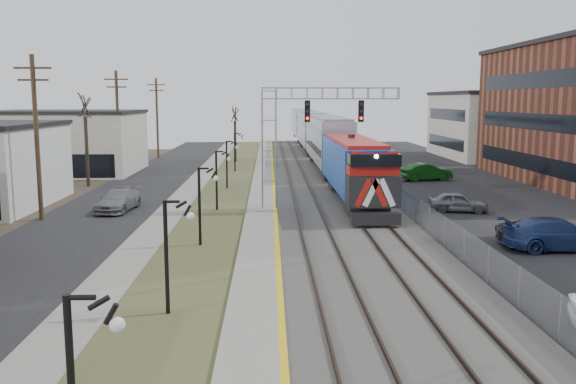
{
  "coord_description": "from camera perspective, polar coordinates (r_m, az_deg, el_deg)",
  "views": [
    {
      "loc": [
        -0.5,
        -12.2,
        7.32
      ],
      "look_at": [
        0.47,
        18.96,
        2.6
      ],
      "focal_mm": 38.0,
      "sensor_mm": 36.0,
      "label": 1
    }
  ],
  "objects": [
    {
      "name": "bare_trees",
      "position": [
        52.74,
        -15.14,
        3.28
      ],
      "size": [
        12.3,
        42.3,
        5.95
      ],
      "color": "#382D23",
      "rests_on": "ground"
    },
    {
      "name": "car_lot_c",
      "position": [
        33.1,
        22.99,
        -3.69
      ],
      "size": [
        5.09,
        3.08,
        1.32
      ],
      "primitive_type": "imported",
      "rotation": [
        0.0,
        0.0,
        1.37
      ],
      "color": "black",
      "rests_on": "ground"
    },
    {
      "name": "street_west",
      "position": [
        49.01,
        -14.74,
        -0.24
      ],
      "size": [
        7.0,
        120.0,
        0.04
      ],
      "primitive_type": "cube",
      "color": "black",
      "rests_on": "ground"
    },
    {
      "name": "lampposts",
      "position": [
        31.14,
        -8.22,
        -1.32
      ],
      "size": [
        0.14,
        62.14,
        4.0
      ],
      "color": "black",
      "rests_on": "ground"
    },
    {
      "name": "grass_median",
      "position": [
        47.89,
        -5.96,
        -0.2
      ],
      "size": [
        4.0,
        120.0,
        0.06
      ],
      "primitive_type": "cube",
      "color": "#454F2A",
      "rests_on": "ground"
    },
    {
      "name": "fence",
      "position": [
        48.44,
        8.58,
        0.77
      ],
      "size": [
        0.04,
        120.0,
        1.6
      ],
      "primitive_type": "cube",
      "color": "gray",
      "rests_on": "ground"
    },
    {
      "name": "train",
      "position": [
        78.27,
        2.62,
        5.37
      ],
      "size": [
        3.0,
        85.85,
        5.33
      ],
      "color": "#1645B4",
      "rests_on": "ground"
    },
    {
      "name": "ballast_bed",
      "position": [
        47.96,
        3.61,
        -0.07
      ],
      "size": [
        8.0,
        120.0,
        0.2
      ],
      "primitive_type": "cube",
      "color": "#595651",
      "rests_on": "ground"
    },
    {
      "name": "track_far",
      "position": [
        48.1,
        5.4,
        0.15
      ],
      "size": [
        1.58,
        120.0,
        0.15
      ],
      "color": "#2D2119",
      "rests_on": "ballast_bed"
    },
    {
      "name": "car_lot_f",
      "position": [
        57.03,
        12.78,
        1.8
      ],
      "size": [
        4.92,
        2.6,
        1.54
      ],
      "primitive_type": "imported",
      "rotation": [
        0.0,
        0.0,
        1.79
      ],
      "color": "#0D4312",
      "rests_on": "ground"
    },
    {
      "name": "utility_poles",
      "position": [
        39.82,
        -22.45,
        4.62
      ],
      "size": [
        0.28,
        80.28,
        10.0
      ],
      "color": "#4C3823",
      "rests_on": "ground"
    },
    {
      "name": "signal_gantry",
      "position": [
        40.27,
        0.66,
        6.14
      ],
      "size": [
        9.0,
        1.07,
        8.15
      ],
      "color": "gray",
      "rests_on": "ground"
    },
    {
      "name": "car_lot_d",
      "position": [
        32.61,
        23.92,
        -3.7
      ],
      "size": [
        5.47,
        2.3,
        1.58
      ],
      "primitive_type": "imported",
      "rotation": [
        0.0,
        0.0,
        1.59
      ],
      "color": "navy",
      "rests_on": "ground"
    },
    {
      "name": "platform",
      "position": [
        47.75,
        -2.37,
        -0.07
      ],
      "size": [
        2.0,
        120.0,
        0.24
      ],
      "primitive_type": "cube",
      "color": "gray",
      "rests_on": "ground"
    },
    {
      "name": "car_street_b",
      "position": [
        41.87,
        -15.61,
        -0.81
      ],
      "size": [
        2.48,
        5.02,
        1.4
      ],
      "primitive_type": "imported",
      "rotation": [
        0.0,
        0.0,
        -0.11
      ],
      "color": "slate",
      "rests_on": "ground"
    },
    {
      "name": "car_lot_e",
      "position": [
        41.53,
        15.63,
        -0.95
      ],
      "size": [
        4.07,
        2.33,
        1.3
      ],
      "primitive_type": "imported",
      "rotation": [
        0.0,
        0.0,
        1.35
      ],
      "color": "slate",
      "rests_on": "ground"
    },
    {
      "name": "track_near",
      "position": [
        47.79,
        1.23,
        0.13
      ],
      "size": [
        1.58,
        120.0,
        0.15
      ],
      "color": "#2D2119",
      "rests_on": "ballast_bed"
    },
    {
      "name": "sidewalk",
      "position": [
        48.2,
        -9.52,
        -0.2
      ],
      "size": [
        2.0,
        120.0,
        0.08
      ],
      "primitive_type": "cube",
      "color": "gray",
      "rests_on": "ground"
    },
    {
      "name": "platform_edge",
      "position": [
        47.73,
        -1.31,
        0.08
      ],
      "size": [
        0.24,
        120.0,
        0.01
      ],
      "primitive_type": "cube",
      "color": "gold",
      "rests_on": "platform"
    },
    {
      "name": "parking_lot",
      "position": [
        50.53,
        17.29,
        -0.09
      ],
      "size": [
        16.0,
        120.0,
        0.04
      ],
      "primitive_type": "cube",
      "color": "black",
      "rests_on": "ground"
    }
  ]
}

